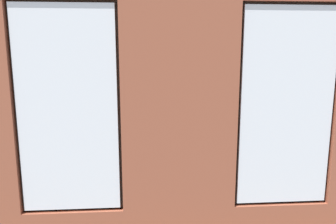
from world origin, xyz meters
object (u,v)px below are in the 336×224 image
at_px(potted_plant_near_tv, 2,160).
at_px(candle_jar, 148,150).
at_px(papasan_chair, 153,126).
at_px(remote_gray, 180,151).
at_px(potted_plant_corner_near_left, 270,116).
at_px(potted_plant_foreground_right, 45,117).
at_px(potted_plant_between_couches, 289,168).
at_px(couch_left, 322,163).
at_px(potted_plant_mid_room_small, 214,135).
at_px(coffee_table, 173,153).
at_px(cup_ceramic, 162,146).
at_px(couch_by_window, 176,199).

bearing_deg(potted_plant_near_tv, candle_jar, -157.89).
bearing_deg(papasan_chair, candle_jar, 85.74).
distance_m(remote_gray, potted_plant_near_tv, 2.81).
xyz_separation_m(remote_gray, potted_plant_corner_near_left, (-2.48, -2.16, 0.16)).
height_order(potted_plant_foreground_right, potted_plant_between_couches, potted_plant_between_couches).
bearing_deg(couch_left, potted_plant_mid_room_small, -144.84).
distance_m(couch_left, potted_plant_near_tv, 5.02).
bearing_deg(papasan_chair, potted_plant_mid_room_small, 149.49).
bearing_deg(potted_plant_near_tv, coffee_table, -159.13).
xyz_separation_m(couch_left, cup_ceramic, (2.63, -0.74, 0.14)).
bearing_deg(potted_plant_between_couches, potted_plant_foreground_right, -42.09).
bearing_deg(papasan_chair, couch_by_window, 92.95).
distance_m(remote_gray, potted_plant_corner_near_left, 3.30).
height_order(couch_by_window, candle_jar, couch_by_window).
distance_m(coffee_table, potted_plant_near_tv, 2.75).
distance_m(papasan_chair, potted_plant_foreground_right, 2.51).
distance_m(couch_by_window, potted_plant_near_tv, 2.59).
relative_size(remote_gray, potted_plant_mid_room_small, 0.29).
bearing_deg(cup_ceramic, candle_jar, 39.85).
relative_size(coffee_table, cup_ceramic, 13.89).
bearing_deg(couch_left, remote_gray, -107.37).
bearing_deg(potted_plant_corner_near_left, potted_plant_near_tv, 30.36).
relative_size(candle_jar, potted_plant_foreground_right, 0.08).
xyz_separation_m(cup_ceramic, potted_plant_corner_near_left, (-2.78, -1.94, 0.12)).
distance_m(couch_left, candle_jar, 2.95).
bearing_deg(remote_gray, potted_plant_corner_near_left, 26.52).
distance_m(couch_left, cup_ceramic, 2.74).
bearing_deg(potted_plant_mid_room_small, couch_left, 130.03).
xyz_separation_m(cup_ceramic, potted_plant_between_couches, (-1.54, 1.85, 0.22)).
bearing_deg(potted_plant_between_couches, potted_plant_near_tv, -11.24).
bearing_deg(cup_ceramic, coffee_table, 152.02).
bearing_deg(cup_ceramic, potted_plant_corner_near_left, -145.11).
distance_m(couch_left, potted_plant_corner_near_left, 2.70).
relative_size(candle_jar, potted_plant_mid_room_small, 0.18).
xyz_separation_m(coffee_table, papasan_chair, (0.31, -1.86, 0.08)).
bearing_deg(remote_gray, couch_left, -27.10).
bearing_deg(candle_jar, potted_plant_corner_near_left, -144.65).
bearing_deg(potted_plant_foreground_right, candle_jar, 137.93).
height_order(remote_gray, potted_plant_between_couches, potted_plant_between_couches).
bearing_deg(potted_plant_foreground_right, coffee_table, 144.53).
xyz_separation_m(cup_ceramic, potted_plant_foreground_right, (2.61, -1.90, 0.20)).
xyz_separation_m(papasan_chair, potted_plant_mid_room_small, (-1.29, 0.76, -0.06)).
height_order(remote_gray, potted_plant_corner_near_left, potted_plant_corner_near_left).
bearing_deg(couch_left, potted_plant_corner_near_left, 171.93).
distance_m(couch_left, coffee_table, 2.53).
bearing_deg(cup_ceramic, couch_by_window, 92.10).
bearing_deg(potted_plant_corner_near_left, papasan_chair, 3.58).
distance_m(couch_left, potted_plant_between_couches, 1.60).
relative_size(couch_by_window, remote_gray, 11.97).
bearing_deg(potted_plant_between_couches, couch_by_window, 1.79).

